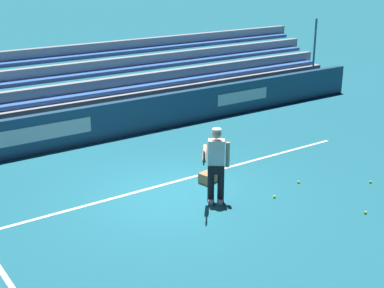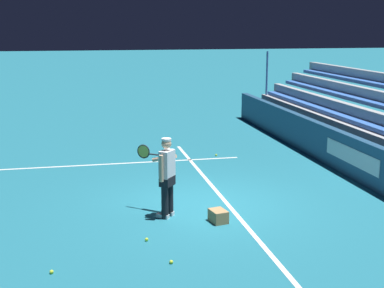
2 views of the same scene
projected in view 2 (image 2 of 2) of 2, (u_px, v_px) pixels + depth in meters
ground_plane at (205, 204)px, 12.23m from camera, size 160.00×160.00×0.00m
court_baseline_white at (226, 202)px, 12.33m from camera, size 12.00×0.10×0.01m
court_sideline_white at (37, 168)px, 15.34m from camera, size 0.10×12.00×0.01m
back_wall_sponsor_board at (382, 170)px, 13.00m from camera, size 22.26×0.25×1.10m
tennis_player at (166, 176)px, 11.23m from camera, size 0.98×0.80×1.71m
ball_box_cardboard at (218, 216)px, 11.08m from camera, size 0.45×0.38×0.26m
tennis_ball_on_baseline at (216, 155)px, 16.73m from camera, size 0.07×0.07×0.07m
tennis_ball_stray_back at (171, 262)px, 9.15m from camera, size 0.07×0.07×0.07m
tennis_ball_midcourt at (52, 272)px, 8.78m from camera, size 0.07×0.07×0.07m
tennis_ball_by_box at (147, 239)px, 10.12m from camera, size 0.07×0.07×0.07m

